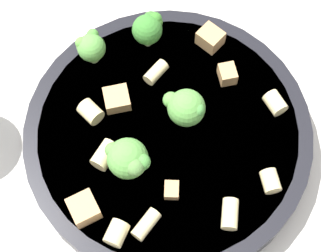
{
  "coord_description": "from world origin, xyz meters",
  "views": [
    {
      "loc": [
        0.12,
        0.19,
        0.54
      ],
      "look_at": [
        0.0,
        0.0,
        0.05
      ],
      "focal_mm": 60.0,
      "sensor_mm": 36.0,
      "label": 1
    }
  ],
  "objects_px": {
    "chicken_chunk_0": "(210,38)",
    "chicken_chunk_4": "(227,74)",
    "broccoli_floret_2": "(185,106)",
    "broccoli_floret_3": "(128,159)",
    "rigatoni_0": "(229,215)",
    "chicken_chunk_3": "(84,209)",
    "rigatoni_2": "(91,112)",
    "rigatoni_4": "(156,72)",
    "rigatoni_5": "(105,155)",
    "chicken_chunk_2": "(172,190)",
    "pasta_bowl": "(168,136)",
    "chicken_chunk_1": "(117,99)",
    "rigatoni_7": "(271,181)",
    "broccoli_floret_1": "(149,28)",
    "rigatoni_1": "(146,224)",
    "broccoli_floret_0": "(90,47)",
    "rigatoni_6": "(275,103)",
    "rigatoni_3": "(117,233)"
  },
  "relations": [
    {
      "from": "broccoli_floret_1",
      "to": "broccoli_floret_2",
      "type": "height_order",
      "value": "broccoli_floret_2"
    },
    {
      "from": "broccoli_floret_0",
      "to": "rigatoni_1",
      "type": "xyz_separation_m",
      "value": [
        0.05,
        0.18,
        -0.02
      ]
    },
    {
      "from": "pasta_bowl",
      "to": "rigatoni_0",
      "type": "distance_m",
      "value": 0.11
    },
    {
      "from": "broccoli_floret_2",
      "to": "broccoli_floret_3",
      "type": "bearing_deg",
      "value": 12.82
    },
    {
      "from": "rigatoni_7",
      "to": "chicken_chunk_3",
      "type": "height_order",
      "value": "chicken_chunk_3"
    },
    {
      "from": "broccoli_floret_3",
      "to": "chicken_chunk_4",
      "type": "height_order",
      "value": "broccoli_floret_3"
    },
    {
      "from": "rigatoni_4",
      "to": "rigatoni_7",
      "type": "distance_m",
      "value": 0.16
    },
    {
      "from": "pasta_bowl",
      "to": "broccoli_floret_2",
      "type": "bearing_deg",
      "value": -173.31
    },
    {
      "from": "broccoli_floret_0",
      "to": "rigatoni_1",
      "type": "bearing_deg",
      "value": 75.22
    },
    {
      "from": "rigatoni_0",
      "to": "rigatoni_2",
      "type": "xyz_separation_m",
      "value": [
        0.05,
        -0.16,
        0.0
      ]
    },
    {
      "from": "rigatoni_0",
      "to": "broccoli_floret_2",
      "type": "bearing_deg",
      "value": -101.51
    },
    {
      "from": "chicken_chunk_3",
      "to": "chicken_chunk_4",
      "type": "height_order",
      "value": "chicken_chunk_3"
    },
    {
      "from": "broccoli_floret_0",
      "to": "rigatoni_4",
      "type": "relative_size",
      "value": 1.39
    },
    {
      "from": "rigatoni_4",
      "to": "rigatoni_5",
      "type": "xyz_separation_m",
      "value": [
        0.09,
        0.05,
        0.0
      ]
    },
    {
      "from": "chicken_chunk_4",
      "to": "broccoli_floret_3",
      "type": "bearing_deg",
      "value": 12.85
    },
    {
      "from": "rigatoni_5",
      "to": "rigatoni_1",
      "type": "bearing_deg",
      "value": 88.1
    },
    {
      "from": "rigatoni_5",
      "to": "chicken_chunk_2",
      "type": "relative_size",
      "value": 1.59
    },
    {
      "from": "pasta_bowl",
      "to": "broccoli_floret_0",
      "type": "distance_m",
      "value": 0.12
    },
    {
      "from": "rigatoni_4",
      "to": "rigatoni_3",
      "type": "bearing_deg",
      "value": 45.55
    },
    {
      "from": "broccoli_floret_2",
      "to": "chicken_chunk_2",
      "type": "xyz_separation_m",
      "value": [
        0.05,
        0.06,
        -0.02
      ]
    },
    {
      "from": "broccoli_floret_2",
      "to": "rigatoni_4",
      "type": "distance_m",
      "value": 0.06
    },
    {
      "from": "rigatoni_0",
      "to": "rigatoni_3",
      "type": "height_order",
      "value": "rigatoni_3"
    },
    {
      "from": "chicken_chunk_0",
      "to": "chicken_chunk_2",
      "type": "distance_m",
      "value": 0.17
    },
    {
      "from": "broccoli_floret_2",
      "to": "rigatoni_0",
      "type": "xyz_separation_m",
      "value": [
        0.02,
        0.11,
        -0.02
      ]
    },
    {
      "from": "rigatoni_2",
      "to": "rigatoni_5",
      "type": "relative_size",
      "value": 0.82
    },
    {
      "from": "chicken_chunk_3",
      "to": "rigatoni_2",
      "type": "bearing_deg",
      "value": -123.4
    },
    {
      "from": "pasta_bowl",
      "to": "chicken_chunk_1",
      "type": "distance_m",
      "value": 0.06
    },
    {
      "from": "broccoli_floret_1",
      "to": "rigatoni_0",
      "type": "height_order",
      "value": "broccoli_floret_1"
    },
    {
      "from": "broccoli_floret_2",
      "to": "rigatoni_7",
      "type": "distance_m",
      "value": 0.11
    },
    {
      "from": "broccoli_floret_2",
      "to": "chicken_chunk_3",
      "type": "distance_m",
      "value": 0.13
    },
    {
      "from": "rigatoni_0",
      "to": "rigatoni_4",
      "type": "xyz_separation_m",
      "value": [
        -0.02,
        -0.16,
        -0.0
      ]
    },
    {
      "from": "chicken_chunk_0",
      "to": "rigatoni_4",
      "type": "bearing_deg",
      "value": 1.82
    },
    {
      "from": "chicken_chunk_4",
      "to": "rigatoni_5",
      "type": "bearing_deg",
      "value": 3.41
    },
    {
      "from": "rigatoni_0",
      "to": "broccoli_floret_3",
      "type": "bearing_deg",
      "value": -60.08
    },
    {
      "from": "rigatoni_3",
      "to": "chicken_chunk_3",
      "type": "distance_m",
      "value": 0.04
    },
    {
      "from": "rigatoni_0",
      "to": "rigatoni_7",
      "type": "relative_size",
      "value": 1.33
    },
    {
      "from": "chicken_chunk_0",
      "to": "chicken_chunk_1",
      "type": "xyz_separation_m",
      "value": [
        0.12,
        0.01,
        -0.0
      ]
    },
    {
      "from": "broccoli_floret_3",
      "to": "rigatoni_1",
      "type": "bearing_deg",
      "value": 73.44
    },
    {
      "from": "pasta_bowl",
      "to": "rigatoni_6",
      "type": "bearing_deg",
      "value": 160.7
    },
    {
      "from": "rigatoni_2",
      "to": "rigatoni_3",
      "type": "xyz_separation_m",
      "value": [
        0.04,
        0.12,
        -0.0
      ]
    },
    {
      "from": "chicken_chunk_0",
      "to": "chicken_chunk_4",
      "type": "distance_m",
      "value": 0.05
    },
    {
      "from": "broccoli_floret_3",
      "to": "rigatoni_6",
      "type": "xyz_separation_m",
      "value": [
        -0.16,
        0.02,
        -0.02
      ]
    },
    {
      "from": "broccoli_floret_0",
      "to": "chicken_chunk_3",
      "type": "xyz_separation_m",
      "value": [
        0.09,
        0.14,
        -0.01
      ]
    },
    {
      "from": "rigatoni_5",
      "to": "chicken_chunk_4",
      "type": "relative_size",
      "value": 1.36
    },
    {
      "from": "chicken_chunk_1",
      "to": "pasta_bowl",
      "type": "bearing_deg",
      "value": 115.79
    },
    {
      "from": "broccoli_floret_0",
      "to": "rigatoni_1",
      "type": "distance_m",
      "value": 0.19
    },
    {
      "from": "rigatoni_4",
      "to": "chicken_chunk_1",
      "type": "height_order",
      "value": "same"
    },
    {
      "from": "rigatoni_0",
      "to": "chicken_chunk_4",
      "type": "xyz_separation_m",
      "value": [
        -0.08,
        -0.12,
        0.0
      ]
    },
    {
      "from": "rigatoni_2",
      "to": "chicken_chunk_0",
      "type": "height_order",
      "value": "same"
    },
    {
      "from": "chicken_chunk_0",
      "to": "chicken_chunk_2",
      "type": "bearing_deg",
      "value": 42.99
    }
  ]
}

